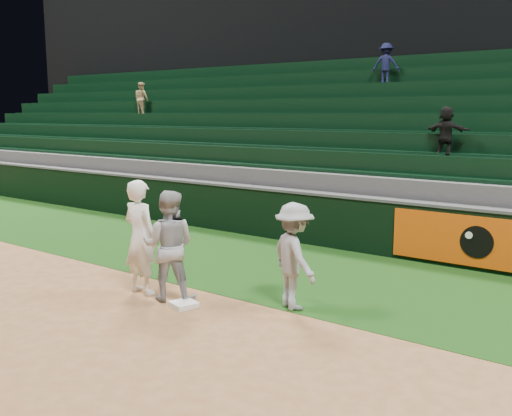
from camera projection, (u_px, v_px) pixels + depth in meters
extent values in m
plane|color=brown|center=(169.00, 306.00, 9.21)|extent=(70.00, 70.00, 0.00)
cube|color=black|center=(275.00, 266.00, 11.59)|extent=(36.00, 4.20, 0.01)
cube|color=black|center=(487.00, 36.00, 22.06)|extent=(40.00, 12.00, 12.00)
cube|color=white|center=(184.00, 304.00, 9.15)|extent=(0.47, 0.47, 0.08)
imported|color=white|center=(140.00, 237.00, 9.71)|extent=(0.74, 0.50, 1.97)
imported|color=#999CA3|center=(169.00, 246.00, 9.38)|extent=(1.13, 1.06, 1.84)
imported|color=gray|center=(294.00, 256.00, 8.96)|extent=(1.26, 1.09, 1.70)
cube|color=black|center=(329.00, 221.00, 13.23)|extent=(36.00, 0.35, 1.20)
cube|color=#D84C0A|center=(456.00, 239.00, 11.33)|extent=(2.60, 0.05, 1.00)
cylinder|color=black|center=(477.00, 242.00, 11.07)|extent=(0.64, 0.02, 0.64)
cylinder|color=white|center=(469.00, 235.00, 11.12)|extent=(0.14, 0.02, 0.14)
cube|color=#424244|center=(329.00, 195.00, 13.13)|extent=(36.00, 0.40, 0.06)
cube|color=#3E3D40|center=(344.00, 207.00, 13.77)|extent=(36.00, 0.85, 1.65)
cube|color=black|center=(350.00, 162.00, 13.80)|extent=(36.00, 0.14, 0.50)
cube|color=black|center=(346.00, 171.00, 13.70)|extent=(36.00, 0.45, 0.08)
cube|color=#3E3D40|center=(360.00, 194.00, 14.41)|extent=(36.00, 0.85, 2.10)
cube|color=black|center=(366.00, 142.00, 14.40)|extent=(36.00, 0.14, 0.50)
cube|color=black|center=(362.00, 151.00, 14.30)|extent=(36.00, 0.45, 0.08)
cube|color=#3E3D40|center=(374.00, 182.00, 15.05)|extent=(36.00, 0.85, 2.55)
cube|color=black|center=(380.00, 124.00, 15.00)|extent=(36.00, 0.14, 0.50)
cube|color=black|center=(377.00, 132.00, 14.90)|extent=(36.00, 0.45, 0.08)
cube|color=#3E3D40|center=(388.00, 171.00, 15.68)|extent=(36.00, 0.85, 3.00)
cube|color=black|center=(394.00, 106.00, 15.60)|extent=(36.00, 0.14, 0.50)
cube|color=black|center=(391.00, 114.00, 15.50)|extent=(36.00, 0.45, 0.08)
cube|color=#3E3D40|center=(400.00, 161.00, 16.32)|extent=(36.00, 0.85, 3.45)
cube|color=black|center=(407.00, 91.00, 16.20)|extent=(36.00, 0.14, 0.50)
cube|color=black|center=(404.00, 98.00, 16.10)|extent=(36.00, 0.45, 0.08)
cube|color=#3E3D40|center=(412.00, 151.00, 16.96)|extent=(36.00, 0.85, 3.90)
cube|color=black|center=(418.00, 76.00, 16.80)|extent=(36.00, 0.14, 0.50)
cube|color=black|center=(416.00, 83.00, 16.70)|extent=(36.00, 0.45, 0.08)
cube|color=#3E3D40|center=(422.00, 142.00, 17.59)|extent=(36.00, 0.85, 4.35)
cube|color=black|center=(429.00, 62.00, 17.40)|extent=(36.00, 0.14, 0.50)
cube|color=black|center=(427.00, 69.00, 17.30)|extent=(36.00, 0.45, 0.08)
imported|color=black|center=(446.00, 131.00, 12.87)|extent=(1.10, 0.59, 1.13)
imported|color=tan|center=(142.00, 99.00, 21.00)|extent=(0.62, 0.50, 1.19)
imported|color=black|center=(386.00, 64.00, 17.03)|extent=(0.87, 0.62, 1.23)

